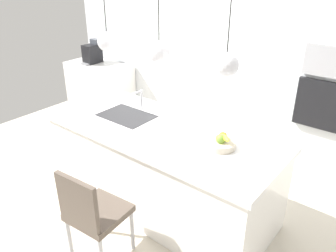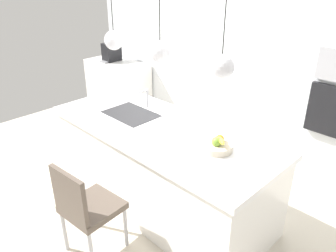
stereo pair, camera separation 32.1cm
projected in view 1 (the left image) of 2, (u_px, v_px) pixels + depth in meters
name	position (u px, v px, depth m)	size (l,w,h in m)	color
floor	(161.00, 203.00, 3.69)	(6.60, 6.60, 0.00)	beige
back_wall	(243.00, 56.00, 4.28)	(6.00, 0.10, 2.60)	white
kitchen_island	(160.00, 167.00, 3.49)	(2.43, 1.00, 0.91)	white
sink_basin	(127.00, 116.00, 3.55)	(0.56, 0.40, 0.02)	#2D2D30
faucet	(140.00, 97.00, 3.64)	(0.02, 0.17, 0.22)	silver
fruit_bowl	(221.00, 142.00, 2.93)	(0.28, 0.28, 0.15)	beige
side_counter	(100.00, 88.00, 5.75)	(1.10, 0.60, 0.85)	white
coffee_machine	(92.00, 53.00, 5.56)	(0.20, 0.35, 0.38)	black
microwave	(331.00, 61.00, 3.59)	(0.54, 0.08, 0.34)	#9E9EA3
oven	(321.00, 105.00, 3.81)	(0.56, 0.08, 0.56)	black
chair_near	(92.00, 212.00, 2.78)	(0.47, 0.48, 0.92)	brown
pendant_light_left	(107.00, 41.00, 3.34)	(0.20, 0.20, 0.80)	silver
pendant_light_center	(159.00, 52.00, 2.97)	(0.20, 0.20, 0.80)	silver
pendant_light_right	(226.00, 65.00, 2.59)	(0.20, 0.20, 0.80)	silver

